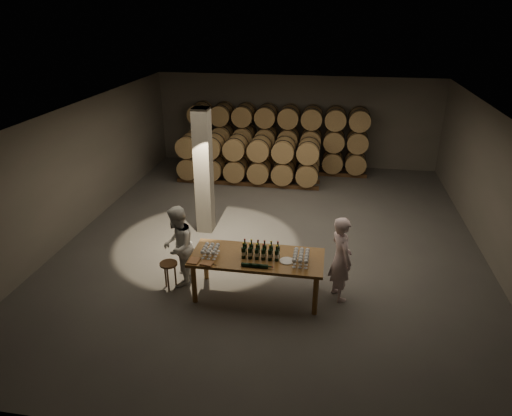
% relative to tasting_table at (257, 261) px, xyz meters
% --- Properties ---
extents(room, '(12.00, 12.00, 12.00)m').
position_rel_tasting_table_xyz_m(room, '(-1.80, 2.70, 0.80)').
color(room, '#575451').
rests_on(room, ground).
extents(tasting_table, '(2.60, 1.10, 0.90)m').
position_rel_tasting_table_xyz_m(tasting_table, '(0.00, 0.00, 0.00)').
color(tasting_table, brown).
rests_on(tasting_table, ground).
extents(barrel_stack_back, '(6.26, 0.95, 2.31)m').
position_rel_tasting_table_xyz_m(barrel_stack_back, '(-0.57, 7.70, 0.40)').
color(barrel_stack_back, brown).
rests_on(barrel_stack_back, ground).
extents(barrel_stack_front, '(4.70, 0.95, 1.57)m').
position_rel_tasting_table_xyz_m(barrel_stack_front, '(-1.35, 6.30, 0.03)').
color(barrel_stack_front, brown).
rests_on(barrel_stack_front, ground).
extents(bottle_cluster, '(0.74, 0.24, 0.34)m').
position_rel_tasting_table_xyz_m(bottle_cluster, '(0.07, -0.03, 0.23)').
color(bottle_cluster, black).
rests_on(bottle_cluster, tasting_table).
extents(lying_bottles, '(0.60, 0.08, 0.08)m').
position_rel_tasting_table_xyz_m(lying_bottles, '(0.03, -0.41, 0.14)').
color(lying_bottles, black).
rests_on(lying_bottles, tasting_table).
extents(glass_cluster_left, '(0.31, 0.42, 0.18)m').
position_rel_tasting_table_xyz_m(glass_cluster_left, '(-0.92, -0.09, 0.23)').
color(glass_cluster_left, silver).
rests_on(glass_cluster_left, tasting_table).
extents(glass_cluster_right, '(0.31, 0.53, 0.19)m').
position_rel_tasting_table_xyz_m(glass_cluster_right, '(0.86, -0.06, 0.24)').
color(glass_cluster_right, silver).
rests_on(glass_cluster_right, tasting_table).
extents(plate, '(0.29, 0.29, 0.02)m').
position_rel_tasting_table_xyz_m(plate, '(0.59, -0.09, 0.11)').
color(plate, white).
rests_on(plate, tasting_table).
extents(notebook_near, '(0.25, 0.21, 0.03)m').
position_rel_tasting_table_xyz_m(notebook_near, '(-0.89, -0.44, 0.12)').
color(notebook_near, '#9C6338').
rests_on(notebook_near, tasting_table).
extents(notebook_corner, '(0.21, 0.26, 0.02)m').
position_rel_tasting_table_xyz_m(notebook_corner, '(-1.17, -0.38, 0.12)').
color(notebook_corner, '#9C6338').
rests_on(notebook_corner, tasting_table).
extents(pen, '(0.13, 0.04, 0.01)m').
position_rel_tasting_table_xyz_m(pen, '(-0.77, -0.45, 0.11)').
color(pen, black).
rests_on(pen, tasting_table).
extents(stool, '(0.36, 0.36, 0.61)m').
position_rel_tasting_table_xyz_m(stool, '(-1.82, -0.06, -0.30)').
color(stool, brown).
rests_on(stool, ground).
extents(person_man, '(0.66, 0.76, 1.77)m').
position_rel_tasting_table_xyz_m(person_man, '(1.62, 0.22, 0.09)').
color(person_man, silver).
rests_on(person_man, ground).
extents(person_woman, '(0.74, 0.91, 1.73)m').
position_rel_tasting_table_xyz_m(person_woman, '(-1.69, 0.20, 0.07)').
color(person_woman, white).
rests_on(person_woman, ground).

